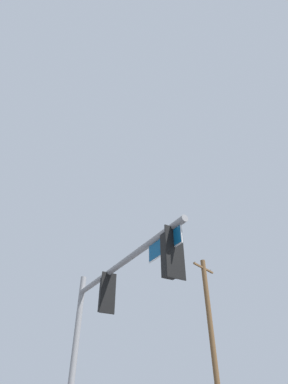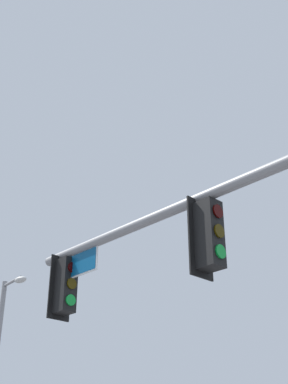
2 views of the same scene
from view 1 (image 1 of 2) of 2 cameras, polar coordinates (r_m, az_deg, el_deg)
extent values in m
cylinder|color=gray|center=(12.28, -13.19, -28.56)|extent=(0.22, 0.22, 5.86)
cylinder|color=gray|center=(9.77, -4.49, -13.56)|extent=(6.75, 0.54, 0.19)
cube|color=black|center=(10.26, -6.86, -18.45)|extent=(0.06, 0.52, 1.30)
cube|color=black|center=(10.42, -7.32, -18.69)|extent=(0.38, 0.34, 1.10)
cylinder|color=black|center=(10.61, -7.07, -15.54)|extent=(0.04, 0.04, 0.12)
cylinder|color=#340503|center=(10.69, -7.65, -17.24)|extent=(0.04, 0.22, 0.22)
cylinder|color=#392D05|center=(10.60, -7.80, -18.94)|extent=(0.04, 0.22, 0.22)
cylinder|color=green|center=(10.51, -7.95, -20.66)|extent=(0.04, 0.22, 0.22)
cube|color=black|center=(7.22, 5.90, -11.22)|extent=(0.06, 0.52, 1.30)
cube|color=black|center=(7.36, 5.02, -11.75)|extent=(0.38, 0.34, 1.10)
cylinder|color=black|center=(7.62, 4.79, -7.54)|extent=(0.04, 0.04, 0.12)
cylinder|color=#340503|center=(7.65, 4.03, -10.01)|extent=(0.04, 0.22, 0.22)
cylinder|color=#392D05|center=(7.51, 4.13, -12.28)|extent=(0.04, 0.22, 0.22)
cylinder|color=green|center=(7.39, 4.24, -14.64)|extent=(0.04, 0.22, 0.22)
cube|color=#0A4C7F|center=(7.68, 3.89, -9.95)|extent=(1.41, 0.11, 0.44)
cube|color=white|center=(7.68, 3.89, -9.95)|extent=(1.47, 0.10, 0.50)
cylinder|color=brown|center=(22.25, 12.76, -25.22)|extent=(0.35, 0.35, 10.48)
cube|color=brown|center=(23.44, 11.27, -14.04)|extent=(0.82, 2.56, 0.12)
cylinder|color=gray|center=(22.58, 9.73, -13.05)|extent=(0.08, 0.08, 0.16)
cylinder|color=gray|center=(24.40, 12.65, -14.41)|extent=(0.08, 0.08, 0.16)
camera|label=2|loc=(17.21, 5.98, -35.74)|focal=50.00mm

